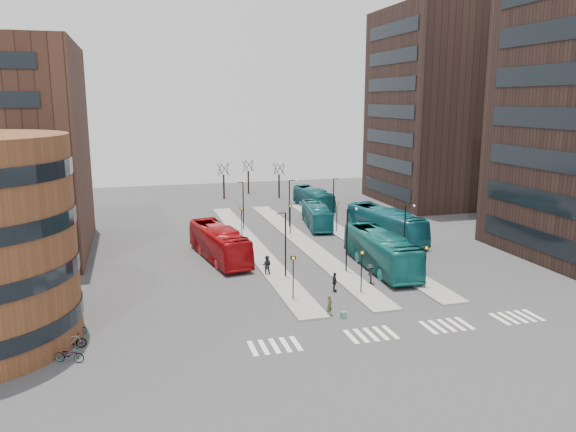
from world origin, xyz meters
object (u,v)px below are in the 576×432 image
object	(u,v)px
suitcase	(344,315)
bicycle_near	(69,355)
red_bus	(219,243)
commuter_b	(335,282)
teal_bus_a	(381,251)
bicycle_far	(75,330)
commuter_c	(370,274)
bicycle_mid	(72,341)
teal_bus_b	(317,215)
commuter_a	(267,265)
teal_bus_c	(386,224)
teal_bus_d	(313,199)
traveller	(330,305)

from	to	relation	value
suitcase	bicycle_near	bearing A→B (deg)	178.74
red_bus	commuter_b	xyz separation A→B (m)	(8.02, -12.54, -0.89)
teal_bus_a	bicycle_far	size ratio (longest dim) A/B	8.48
commuter_c	bicycle_mid	bearing A→B (deg)	-63.75
red_bus	bicycle_near	bearing A→B (deg)	-130.88
suitcase	bicycle_far	world-z (taller)	bicycle_far
teal_bus_b	bicycle_mid	distance (m)	40.93
teal_bus_a	teal_bus_b	bearing A→B (deg)	92.58
teal_bus_a	bicycle_near	xyz separation A→B (m)	(-27.27, -13.07, -1.34)
bicycle_near	bicycle_mid	bearing A→B (deg)	19.32
commuter_a	commuter_c	xyz separation A→B (m)	(8.34, -4.94, -0.06)
red_bus	commuter_a	bearing A→B (deg)	-70.86
teal_bus_b	bicycle_far	bearing A→B (deg)	-124.28
teal_bus_c	teal_bus_a	bearing A→B (deg)	-125.36
commuter_c	bicycle_near	distance (m)	26.15
red_bus	teal_bus_b	xyz separation A→B (m)	(14.55, 11.96, -0.24)
teal_bus_a	commuter_a	bearing A→B (deg)	176.89
teal_bus_b	commuter_a	xyz separation A→B (m)	(-11.06, -18.41, -0.56)
bicycle_far	commuter_c	bearing A→B (deg)	-96.29
teal_bus_c	bicycle_near	xyz separation A→B (m)	(-32.89, -23.91, -1.35)
bicycle_near	teal_bus_d	bearing A→B (deg)	-15.34
teal_bus_a	teal_bus_d	bearing A→B (deg)	86.30
suitcase	commuter_c	size ratio (longest dim) A/B	0.29
teal_bus_a	suitcase	bearing A→B (deg)	-124.06
traveller	suitcase	bearing A→B (deg)	-83.08
red_bus	commuter_a	world-z (taller)	red_bus
bicycle_mid	suitcase	bearing A→B (deg)	-90.52
teal_bus_d	suitcase	bearing A→B (deg)	-108.37
commuter_b	commuter_a	bearing A→B (deg)	47.20
suitcase	bicycle_mid	world-z (taller)	bicycle_mid
teal_bus_b	commuter_b	xyz separation A→B (m)	(-6.54, -24.51, -0.65)
teal_bus_b	commuter_a	distance (m)	21.48
commuter_c	bicycle_near	size ratio (longest dim) A/B	0.94
traveller	commuter_b	distance (m)	5.51
teal_bus_d	red_bus	bearing A→B (deg)	-130.43
teal_bus_a	commuter_a	xyz separation A→B (m)	(-11.14, 1.07, -0.89)
suitcase	red_bus	size ratio (longest dim) A/B	0.04
teal_bus_a	commuter_a	distance (m)	11.22
traveller	commuter_a	world-z (taller)	commuter_a
commuter_b	bicycle_near	distance (m)	22.17
suitcase	teal_bus_d	world-z (taller)	teal_bus_d
teal_bus_a	traveller	xyz separation A→B (m)	(-8.87, -10.07, -1.03)
suitcase	teal_bus_c	xyz separation A→B (m)	(13.67, 21.74, 1.59)
red_bus	teal_bus_a	xyz separation A→B (m)	(14.63, -7.51, 0.09)
suitcase	traveller	distance (m)	1.30
teal_bus_a	teal_bus_c	world-z (taller)	teal_bus_c
commuter_b	commuter_c	bearing A→B (deg)	-62.46
commuter_b	bicycle_far	bearing A→B (deg)	111.33
red_bus	teal_bus_b	size ratio (longest dim) A/B	1.16
bicycle_mid	commuter_c	bearing A→B (deg)	-74.66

